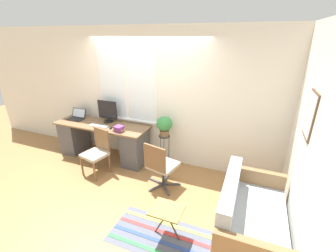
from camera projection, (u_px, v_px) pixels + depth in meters
ground_plane at (134, 172)px, 4.43m from camera, size 14.00×14.00×0.00m
wall_back_with_window at (147, 97)px, 4.54m from camera, size 9.00×0.12×2.70m
wall_right_with_picture at (304, 129)px, 2.99m from camera, size 0.08×9.00×2.70m
desk at (103, 140)px, 4.86m from camera, size 2.07×0.64×0.77m
laptop at (76, 117)px, 5.01m from camera, size 0.36×0.29×0.21m
monitor at (107, 111)px, 4.78m from camera, size 0.46×0.21×0.46m
keyboard at (99, 126)px, 4.62m from camera, size 0.41×0.12×0.02m
mouse at (111, 128)px, 4.49m from camera, size 0.04×0.07×0.04m
book_stack at (119, 129)px, 4.36m from camera, size 0.22×0.18×0.11m
desk_chair_wooden at (97, 151)px, 4.29m from camera, size 0.49×0.50×0.87m
office_chair_swivel at (161, 165)px, 3.83m from camera, size 0.60×0.60×0.89m
couch_loveseat at (248, 222)px, 2.87m from camera, size 0.78×1.41×0.87m
plant_stand at (164, 140)px, 4.45m from camera, size 0.23×0.23×0.68m
potted_plant at (164, 125)px, 4.33m from camera, size 0.32×0.32×0.40m
floor_rug_striped at (162, 237)px, 3.01m from camera, size 1.40×0.69×0.01m
folding_stool at (167, 212)px, 2.88m from camera, size 0.41×0.35×0.46m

